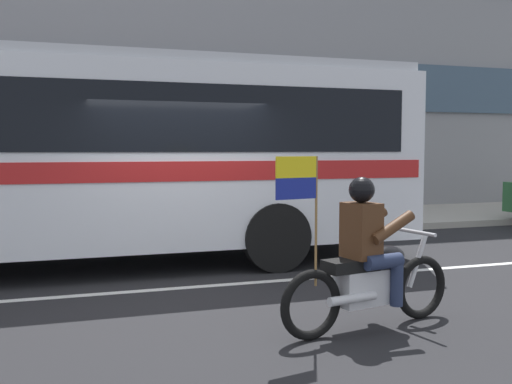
{
  "coord_description": "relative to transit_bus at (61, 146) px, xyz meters",
  "views": [
    {
      "loc": [
        -1.49,
        -8.06,
        1.84
      ],
      "look_at": [
        0.88,
        -0.75,
        1.27
      ],
      "focal_mm": 40.46,
      "sensor_mm": 36.0,
      "label": 1
    }
  ],
  "objects": [
    {
      "name": "ground_plane",
      "position": [
        1.61,
        -1.19,
        -1.88
      ],
      "size": [
        60.0,
        60.0,
        0.0
      ],
      "primitive_type": "plane",
      "color": "black"
    },
    {
      "name": "lane_center_stripe",
      "position": [
        1.61,
        -1.79,
        -1.88
      ],
      "size": [
        26.6,
        0.14,
        0.01
      ],
      "primitive_type": "cube",
      "color": "silver",
      "rests_on": "ground_plane"
    },
    {
      "name": "transit_bus",
      "position": [
        0.0,
        0.0,
        0.0
      ],
      "size": [
        11.11,
        2.64,
        3.22
      ],
      "color": "silver",
      "rests_on": "ground_plane"
    },
    {
      "name": "office_building_facade",
      "position": [
        1.61,
        6.19,
        3.35
      ],
      "size": [
        28.0,
        0.89,
        10.45
      ],
      "color": "gray",
      "rests_on": "ground_plane"
    },
    {
      "name": "sidewalk_curb",
      "position": [
        1.61,
        3.91,
        -1.81
      ],
      "size": [
        28.0,
        3.8,
        0.15
      ],
      "primitive_type": "cube",
      "color": "#A39E93",
      "rests_on": "ground_plane"
    },
    {
      "name": "fire_hydrant",
      "position": [
        1.38,
        2.47,
        -1.36
      ],
      "size": [
        0.22,
        0.3,
        0.75
      ],
      "color": "#4C8C3F",
      "rests_on": "sidewalk_curb"
    },
    {
      "name": "motorcycle_with_rider",
      "position": [
        2.99,
        -4.1,
        -1.22
      ],
      "size": [
        2.16,
        0.76,
        1.78
      ],
      "color": "black",
      "rests_on": "ground_plane"
    }
  ]
}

